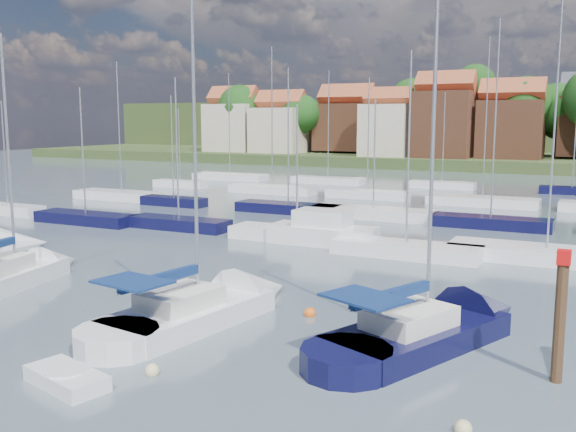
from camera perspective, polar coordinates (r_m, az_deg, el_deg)
The scene contains 13 objects.
ground at distance 59.35m, azimuth 15.51°, elevation 0.48°, with size 260.00×260.00×0.00m, color #44555D.
sailboat_left at distance 34.91m, azimuth -22.48°, elevation -4.79°, with size 4.12×9.81×13.04m.
sailboat_centre at distance 26.83m, azimuth -6.70°, elevation -8.13°, with size 4.77×11.76×15.53m.
sailboat_navy at distance 24.73m, azimuth 13.43°, elevation -9.77°, with size 7.25×11.75×15.90m.
tender at distance 21.23m, azimuth -19.08°, elevation -13.48°, with size 3.11×2.02×0.62m.
timber_piling at distance 21.73m, azimuth 22.88°, elevation -10.70°, with size 0.40×0.40×6.41m.
buoy_c at distance 24.25m, azimuth -14.19°, elevation -11.06°, with size 0.55×0.55×0.55m, color #D85914.
buoy_d at distance 21.50m, azimuth -11.95°, elevation -13.57°, with size 0.48×0.48×0.48m, color beige.
buoy_e at distance 26.83m, azimuth 1.97°, elevation -8.86°, with size 0.51×0.51×0.51m, color #D85914.
buoy_f at distance 18.14m, azimuth 15.28°, elevation -18.05°, with size 0.47×0.47×0.47m, color beige.
buoy_g at distance 26.16m, azimuth -12.01°, elevation -9.51°, with size 0.43×0.43×0.43m, color beige.
marina_field at distance 54.23m, azimuth 16.54°, elevation 0.16°, with size 79.62×41.41×15.93m.
far_shore_town at distance 150.75m, azimuth 23.15°, elevation 6.60°, with size 212.46×90.00×22.27m.
Camera 1 is at (10.82, -17.79, 8.05)m, focal length 40.00 mm.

